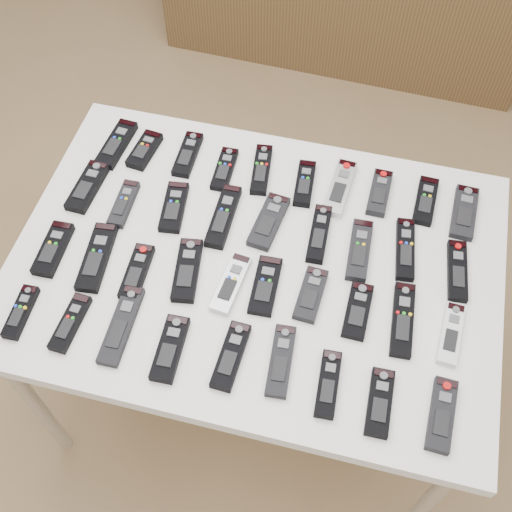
% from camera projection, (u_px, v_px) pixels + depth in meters
% --- Properties ---
extents(ground, '(4.00, 4.00, 0.00)m').
position_uv_depth(ground, '(239.00, 363.00, 2.33)').
color(ground, '#856344').
rests_on(ground, ground).
extents(table, '(1.25, 0.88, 0.78)m').
position_uv_depth(table, '(256.00, 272.00, 1.70)').
color(table, white).
rests_on(table, ground).
extents(remote_0, '(0.07, 0.18, 0.02)m').
position_uv_depth(remote_0, '(117.00, 144.00, 1.86)').
color(remote_0, black).
rests_on(remote_0, table).
extents(remote_1, '(0.07, 0.14, 0.02)m').
position_uv_depth(remote_1, '(145.00, 150.00, 1.84)').
color(remote_1, black).
rests_on(remote_1, table).
extents(remote_2, '(0.05, 0.16, 0.02)m').
position_uv_depth(remote_2, '(188.00, 154.00, 1.84)').
color(remote_2, black).
rests_on(remote_2, table).
extents(remote_3, '(0.05, 0.15, 0.02)m').
position_uv_depth(remote_3, '(225.00, 169.00, 1.81)').
color(remote_3, black).
rests_on(remote_3, table).
extents(remote_4, '(0.07, 0.18, 0.02)m').
position_uv_depth(remote_4, '(261.00, 170.00, 1.80)').
color(remote_4, black).
rests_on(remote_4, table).
extents(remote_5, '(0.06, 0.16, 0.02)m').
position_uv_depth(remote_5, '(305.00, 184.00, 1.78)').
color(remote_5, black).
rests_on(remote_5, table).
extents(remote_6, '(0.07, 0.20, 0.02)m').
position_uv_depth(remote_6, '(340.00, 188.00, 1.77)').
color(remote_6, '#B7B7BC').
rests_on(remote_6, table).
extents(remote_7, '(0.05, 0.15, 0.02)m').
position_uv_depth(remote_7, '(379.00, 193.00, 1.76)').
color(remote_7, black).
rests_on(remote_7, table).
extents(remote_8, '(0.06, 0.16, 0.02)m').
position_uv_depth(remote_8, '(426.00, 201.00, 1.74)').
color(remote_8, black).
rests_on(remote_8, table).
extents(remote_9, '(0.07, 0.18, 0.02)m').
position_uv_depth(remote_9, '(464.00, 212.00, 1.72)').
color(remote_9, black).
rests_on(remote_9, table).
extents(remote_10, '(0.07, 0.17, 0.02)m').
position_uv_depth(remote_10, '(88.00, 187.00, 1.77)').
color(remote_10, black).
rests_on(remote_10, table).
extents(remote_11, '(0.05, 0.15, 0.02)m').
position_uv_depth(remote_11, '(124.00, 204.00, 1.74)').
color(remote_11, black).
rests_on(remote_11, table).
extents(remote_12, '(0.08, 0.17, 0.02)m').
position_uv_depth(remote_12, '(174.00, 207.00, 1.73)').
color(remote_12, black).
rests_on(remote_12, table).
extents(remote_13, '(0.05, 0.20, 0.02)m').
position_uv_depth(remote_13, '(223.00, 216.00, 1.71)').
color(remote_13, black).
rests_on(remote_13, table).
extents(remote_14, '(0.08, 0.18, 0.02)m').
position_uv_depth(remote_14, '(269.00, 221.00, 1.70)').
color(remote_14, black).
rests_on(remote_14, table).
extents(remote_15, '(0.05, 0.18, 0.02)m').
position_uv_depth(remote_15, '(319.00, 234.00, 1.68)').
color(remote_15, black).
rests_on(remote_15, table).
extents(remote_16, '(0.06, 0.18, 0.02)m').
position_uv_depth(remote_16, '(359.00, 250.00, 1.65)').
color(remote_16, black).
rests_on(remote_16, table).
extents(remote_17, '(0.06, 0.19, 0.02)m').
position_uv_depth(remote_17, '(405.00, 249.00, 1.65)').
color(remote_17, black).
rests_on(remote_17, table).
extents(remote_18, '(0.06, 0.18, 0.02)m').
position_uv_depth(remote_18, '(457.00, 271.00, 1.62)').
color(remote_18, black).
rests_on(remote_18, table).
extents(remote_19, '(0.06, 0.16, 0.02)m').
position_uv_depth(remote_19, '(53.00, 249.00, 1.65)').
color(remote_19, black).
rests_on(remote_19, table).
extents(remote_20, '(0.08, 0.21, 0.02)m').
position_uv_depth(remote_20, '(97.00, 257.00, 1.64)').
color(remote_20, black).
rests_on(remote_20, table).
extents(remote_21, '(0.06, 0.16, 0.02)m').
position_uv_depth(remote_21, '(137.00, 272.00, 1.62)').
color(remote_21, black).
rests_on(remote_21, table).
extents(remote_22, '(0.09, 0.19, 0.02)m').
position_uv_depth(remote_22, '(187.00, 270.00, 1.62)').
color(remote_22, black).
rests_on(remote_22, table).
extents(remote_23, '(0.07, 0.18, 0.02)m').
position_uv_depth(remote_23, '(231.00, 284.00, 1.60)').
color(remote_23, '#B7B7BC').
rests_on(remote_23, table).
extents(remote_24, '(0.07, 0.17, 0.02)m').
position_uv_depth(remote_24, '(265.00, 286.00, 1.59)').
color(remote_24, black).
rests_on(remote_24, table).
extents(remote_25, '(0.06, 0.15, 0.02)m').
position_uv_depth(remote_25, '(311.00, 294.00, 1.58)').
color(remote_25, black).
rests_on(remote_25, table).
extents(remote_26, '(0.06, 0.15, 0.02)m').
position_uv_depth(remote_26, '(358.00, 311.00, 1.55)').
color(remote_26, black).
rests_on(remote_26, table).
extents(remote_27, '(0.06, 0.20, 0.02)m').
position_uv_depth(remote_27, '(403.00, 320.00, 1.54)').
color(remote_27, black).
rests_on(remote_27, table).
extents(remote_28, '(0.06, 0.17, 0.02)m').
position_uv_depth(remote_28, '(451.00, 334.00, 1.52)').
color(remote_28, silver).
rests_on(remote_28, table).
extents(remote_29, '(0.05, 0.14, 0.02)m').
position_uv_depth(remote_29, '(21.00, 312.00, 1.55)').
color(remote_29, black).
rests_on(remote_29, table).
extents(remote_30, '(0.05, 0.16, 0.02)m').
position_uv_depth(remote_30, '(70.00, 323.00, 1.54)').
color(remote_30, black).
rests_on(remote_30, table).
extents(remote_31, '(0.06, 0.21, 0.02)m').
position_uv_depth(remote_31, '(121.00, 325.00, 1.53)').
color(remote_31, black).
rests_on(remote_31, table).
extents(remote_32, '(0.06, 0.17, 0.02)m').
position_uv_depth(remote_32, '(170.00, 349.00, 1.50)').
color(remote_32, black).
rests_on(remote_32, table).
extents(remote_33, '(0.06, 0.17, 0.02)m').
position_uv_depth(remote_33, '(231.00, 356.00, 1.49)').
color(remote_33, black).
rests_on(remote_33, table).
extents(remote_34, '(0.06, 0.18, 0.02)m').
position_uv_depth(remote_34, '(281.00, 361.00, 1.48)').
color(remote_34, black).
rests_on(remote_34, table).
extents(remote_35, '(0.05, 0.16, 0.02)m').
position_uv_depth(remote_35, '(328.00, 384.00, 1.45)').
color(remote_35, black).
rests_on(remote_35, table).
extents(remote_36, '(0.05, 0.16, 0.02)m').
position_uv_depth(remote_36, '(380.00, 402.00, 1.43)').
color(remote_36, black).
rests_on(remote_36, table).
extents(remote_37, '(0.06, 0.17, 0.02)m').
position_uv_depth(remote_37, '(442.00, 415.00, 1.41)').
color(remote_37, black).
rests_on(remote_37, table).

